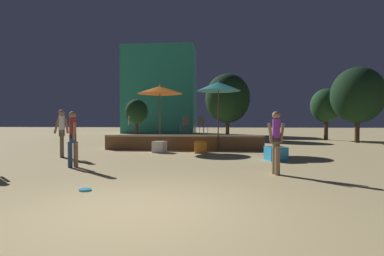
{
  "coord_description": "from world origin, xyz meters",
  "views": [
    {
      "loc": [
        1.27,
        -4.36,
        1.36
      ],
      "look_at": [
        0.0,
        7.82,
        1.08
      ],
      "focal_mm": 28.0,
      "sensor_mm": 36.0,
      "label": 1
    }
  ],
  "objects": [
    {
      "name": "patio_umbrella_0",
      "position": [
        1.05,
        9.32,
        2.93
      ],
      "size": [
        2.01,
        2.01,
        3.23
      ],
      "color": "brown",
      "rests_on": "ground"
    },
    {
      "name": "frisbee_disc",
      "position": [
        -1.42,
        1.21,
        0.02
      ],
      "size": [
        0.24,
        0.24,
        0.03
      ],
      "color": "#33B2D8",
      "rests_on": "ground"
    },
    {
      "name": "person_2",
      "position": [
        2.61,
        3.4,
        0.85
      ],
      "size": [
        0.47,
        0.28,
        1.61
      ],
      "rotation": [
        0.0,
        0.0,
        1.87
      ],
      "color": "#997051",
      "rests_on": "ground"
    },
    {
      "name": "cube_seat_0",
      "position": [
        0.3,
        8.43,
        0.25
      ],
      "size": [
        0.56,
        0.56,
        0.49
      ],
      "rotation": [
        0.0,
        0.0,
        0.12
      ],
      "color": "orange",
      "rests_on": "ground"
    },
    {
      "name": "ground_plane",
      "position": [
        0.0,
        0.0,
        0.0
      ],
      "size": [
        120.0,
        120.0,
        0.0
      ],
      "primitive_type": "plane",
      "color": "tan"
    },
    {
      "name": "background_tree_0",
      "position": [
        8.69,
        18.16,
        2.48
      ],
      "size": [
        2.2,
        2.2,
        3.71
      ],
      "color": "#3D2B1C",
      "rests_on": "ground"
    },
    {
      "name": "bistro_chair_2",
      "position": [
        -0.69,
        11.02,
        1.26
      ],
      "size": [
        0.47,
        0.47,
        0.9
      ],
      "rotation": [
        0.0,
        0.0,
        3.72
      ],
      "color": "#47474C",
      "rests_on": "wooden_deck"
    },
    {
      "name": "bistro_chair_0",
      "position": [
        0.22,
        10.78,
        1.26
      ],
      "size": [
        0.48,
        0.48,
        0.9
      ],
      "rotation": [
        0.0,
        0.0,
        2.46
      ],
      "color": "#47474C",
      "rests_on": "wooden_deck"
    },
    {
      "name": "person_1",
      "position": [
        -3.12,
        4.0,
        0.88
      ],
      "size": [
        0.36,
        0.39,
        1.65
      ],
      "rotation": [
        0.0,
        0.0,
        3.87
      ],
      "color": "#997051",
      "rests_on": "ground"
    },
    {
      "name": "patio_umbrella_1",
      "position": [
        -1.75,
        9.76,
        2.85
      ],
      "size": [
        2.15,
        2.15,
        3.11
      ],
      "color": "brown",
      "rests_on": "ground"
    },
    {
      "name": "bistro_chair_1",
      "position": [
        -3.34,
        10.23,
        1.26
      ],
      "size": [
        0.45,
        0.45,
        0.9
      ],
      "rotation": [
        0.0,
        0.0,
        1.99
      ],
      "color": "#47474C",
      "rests_on": "wooden_deck"
    },
    {
      "name": "background_tree_2",
      "position": [
        -6.26,
        21.17,
        2.19
      ],
      "size": [
        1.95,
        1.95,
        3.28
      ],
      "color": "#3D2B1C",
      "rests_on": "ground"
    },
    {
      "name": "cube_seat_2",
      "position": [
        -1.49,
        8.42,
        0.24
      ],
      "size": [
        0.6,
        0.6,
        0.48
      ],
      "rotation": [
        0.0,
        0.0,
        -0.17
      ],
      "color": "white",
      "rests_on": "ground"
    },
    {
      "name": "background_tree_1",
      "position": [
        1.6,
        18.51,
        3.09
      ],
      "size": [
        3.38,
        3.38,
        4.96
      ],
      "color": "#3D2B1C",
      "rests_on": "ground"
    },
    {
      "name": "person_3",
      "position": [
        -4.76,
        6.3,
        0.99
      ],
      "size": [
        0.52,
        0.3,
        1.79
      ],
      "rotation": [
        0.0,
        0.0,
        2.0
      ],
      "color": "#72664C",
      "rests_on": "ground"
    },
    {
      "name": "distant_building",
      "position": [
        -5.9,
        29.18,
        4.86
      ],
      "size": [
        7.99,
        3.99,
        9.72
      ],
      "color": "teal",
      "rests_on": "ground"
    },
    {
      "name": "background_tree_3",
      "position": [
        9.69,
        15.48,
        3.0
      ],
      "size": [
        3.2,
        3.2,
        4.76
      ],
      "color": "#3D2B1C",
      "rests_on": "ground"
    },
    {
      "name": "wooden_deck",
      "position": [
        -0.6,
        10.45,
        0.32
      ],
      "size": [
        7.46,
        2.25,
        0.71
      ],
      "color": "brown",
      "rests_on": "ground"
    },
    {
      "name": "cube_seat_1",
      "position": [
        3.08,
        6.19,
        0.24
      ],
      "size": [
        0.77,
        0.77,
        0.47
      ],
      "rotation": [
        0.0,
        0.0,
        0.27
      ],
      "color": "#2D9EDB",
      "rests_on": "ground"
    }
  ]
}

